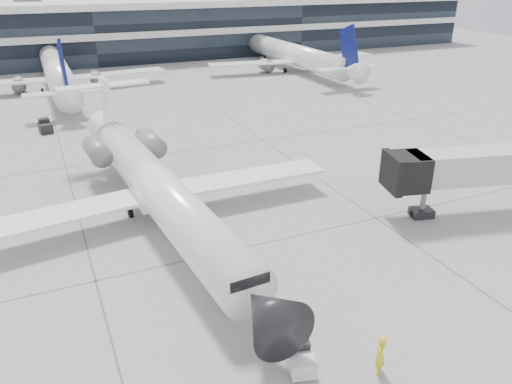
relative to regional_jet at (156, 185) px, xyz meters
name	(u,v)px	position (x,y,z in m)	size (l,w,h in m)	color
ground	(251,246)	(4.68, -6.38, -2.69)	(220.00, 220.00, 0.00)	gray
terminal	(88,33)	(4.68, 75.62, 2.31)	(170.00, 22.00, 10.00)	black
bg_jet_center	(60,89)	(-3.32, 48.62, -2.69)	(32.00, 40.00, 9.60)	white
bg_jet_right	(292,70)	(36.68, 48.62, -2.69)	(32.00, 40.00, 9.60)	white
regional_jet	(156,185)	(0.00, 0.00, 0.00)	(27.34, 34.16, 7.88)	white
jet_bridge	(501,165)	(23.51, -8.86, 1.02)	(15.74, 6.47, 5.09)	#B6B8BB
ramp_worker	(380,355)	(5.44, -19.10, -1.69)	(0.73, 0.48, 2.00)	yellow
baggage_tug	(300,357)	(2.37, -17.32, -2.14)	(1.62, 2.17, 1.23)	silver
traffic_cone	(117,207)	(-2.48, 2.67, -2.40)	(0.50, 0.50, 0.63)	red
far_tug	(45,126)	(-6.39, 26.33, -2.05)	(1.57, 2.38, 1.43)	black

